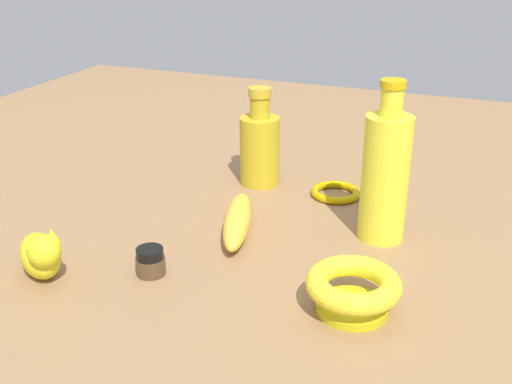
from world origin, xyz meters
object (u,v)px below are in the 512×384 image
object	(u,v)px
banana	(237,220)
nail_polish_jar	(150,262)
cat_figurine	(41,254)
bottle_tall	(385,175)
bowl	(353,288)
bottle_short	(260,146)
bangle	(336,192)

from	to	relation	value
banana	nail_polish_jar	distance (m)	0.18
cat_figurine	bottle_tall	distance (m)	0.52
bowl	bottle_tall	bearing A→B (deg)	-87.79
bowl	banana	bearing A→B (deg)	-33.75
bottle_tall	nail_polish_jar	size ratio (longest dim) A/B	6.00
banana	bottle_short	size ratio (longest dim) A/B	1.07
bottle_short	bangle	bearing A→B (deg)	177.52
bangle	bottle_tall	bearing A→B (deg)	129.63
bowl	bottle_short	distance (m)	0.45
cat_figurine	bottle_short	bearing A→B (deg)	-109.44
cat_figurine	nail_polish_jar	xyz separation A→B (m)	(-0.14, -0.06, -0.02)
nail_polish_jar	bangle	bearing A→B (deg)	-115.02
bottle_tall	bowl	bearing A→B (deg)	92.21
banana	bottle_tall	world-z (taller)	bottle_tall
bottle_short	nail_polish_jar	distance (m)	0.38
banana	bottle_short	bearing A→B (deg)	173.88
cat_figurine	bowl	world-z (taller)	cat_figurine
cat_figurine	bottle_tall	bearing A→B (deg)	-144.23
bottle_short	nail_polish_jar	bearing A→B (deg)	87.13
cat_figurine	bottle_tall	xyz separation A→B (m)	(-0.42, -0.30, 0.07)
cat_figurine	bottle_tall	size ratio (longest dim) A/B	0.43
bottle_short	bottle_tall	size ratio (longest dim) A/B	0.73
banana	bowl	bearing A→B (deg)	38.24
cat_figurine	bottle_short	xyz separation A→B (m)	(-0.15, -0.44, 0.04)
cat_figurine	bottle_tall	world-z (taller)	bottle_tall
bangle	bottle_short	xyz separation A→B (m)	(0.15, -0.01, 0.07)
bottle_short	cat_figurine	bearing A→B (deg)	70.56
bottle_short	banana	bearing A→B (deg)	101.89
bangle	bottle_tall	xyz separation A→B (m)	(-0.11, 0.13, 0.10)
bangle	bottle_short	distance (m)	0.17
bangle	bottle_short	size ratio (longest dim) A/B	0.49
bowl	bottle_short	bearing A→B (deg)	-53.01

